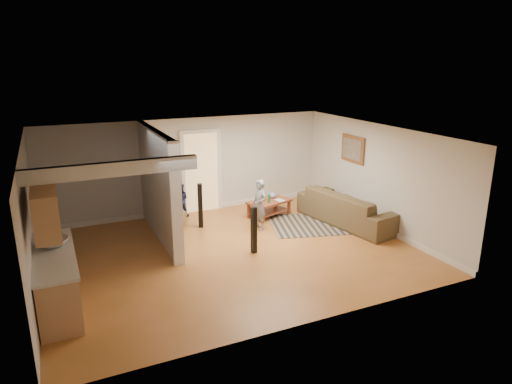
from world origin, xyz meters
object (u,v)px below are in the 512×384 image
Objects in this scene: coffee_table at (269,204)px; tv_console at (164,200)px; sofa at (348,223)px; toddler at (181,216)px; speaker_right at (200,206)px; speaker_left at (254,230)px; toy_basket at (178,218)px; child at (259,229)px.

tv_console reaches higher than coffee_table.
sofa is 4.29m from toddler.
coffee_table reaches higher than sofa.
coffee_table is 1.88m from speaker_right.
speaker_left is 2.25× the size of toy_basket.
child is (-0.62, -0.73, -0.33)m from coffee_table.
coffee_table is 1.22× the size of speaker_left.
coffee_table is at bearing 23.14° from speaker_right.
speaker_right is 1.14m from toddler.
speaker_left reaches higher than sofa.
speaker_left is (-2.90, -0.67, 0.50)m from sofa.
tv_console reaches higher than sofa.
speaker_left is 2.60m from toy_basket.
child is 2.23m from toddler.
child is (1.71, -1.14, -0.17)m from toy_basket.
speaker_right is at bearing 94.07° from speaker_left.
tv_console is at bearing 179.74° from speaker_right.
coffee_table is 1.12× the size of speaker_right.
toy_basket is 0.60m from toddler.
speaker_right is 1.53m from child.
tv_console is at bearing 65.29° from toddler.
coffee_table is 1.01m from child.
child reaches higher than toddler.
speaker_right is at bearing -179.08° from coffee_table.
speaker_right reaches higher than toddler.
speaker_right is at bearing -44.09° from toy_basket.
toddler is at bearing 125.17° from speaker_right.
child is at bearing 48.44° from speaker_left.
toy_basket is (-1.00, 2.37, -0.34)m from speaker_left.
sofa is at bearing -39.45° from coffee_table.
speaker_left is at bearing -52.10° from speaker_right.
child reaches higher than sofa.
sofa is at bearing -12.27° from tv_console.
sofa is at bearing 63.78° from child.
speaker_right reaches higher than sofa.
speaker_left is 3.04m from toddler.
tv_console is 1.07× the size of child.
child is at bearing 148.38° from toddler.
tv_console is at bearing 59.43° from sofa.
coffee_table is at bearing 44.15° from speaker_left.
speaker_right is (-3.44, 1.26, 0.55)m from sofa.
sofa is 4.26m from toy_basket.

